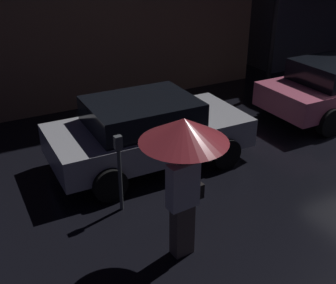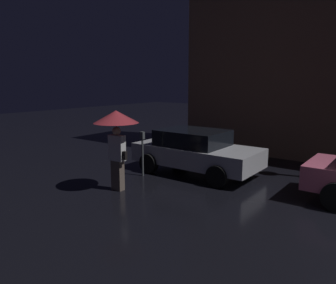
% 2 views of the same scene
% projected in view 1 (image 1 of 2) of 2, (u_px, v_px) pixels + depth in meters
% --- Properties ---
extents(parked_car_silver, '(3.93, 2.03, 1.36)m').
position_uv_depth(parked_car_silver, '(147.00, 130.00, 8.28)').
color(parked_car_silver, '#B7B7BF').
rests_on(parked_car_silver, ground).
extents(pedestrian_with_umbrella, '(1.17, 1.17, 2.12)m').
position_uv_depth(pedestrian_with_umbrella, '(184.00, 147.00, 5.40)').
color(pedestrian_with_umbrella, '#66564C').
rests_on(pedestrian_with_umbrella, ground).
extents(parking_meter, '(0.12, 0.10, 1.37)m').
position_uv_depth(parking_meter, '(119.00, 166.00, 6.75)').
color(parking_meter, '#4C5154').
rests_on(parking_meter, ground).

